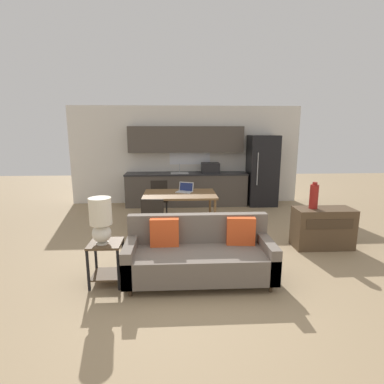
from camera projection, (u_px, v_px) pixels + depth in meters
name	position (u px, v px, depth m)	size (l,w,h in m)	color
ground_plane	(197.00, 281.00, 4.17)	(20.00, 20.00, 0.00)	#9E8460
wall_back	(186.00, 155.00, 8.41)	(6.40, 0.07, 2.70)	silver
kitchen_counter	(187.00, 175.00, 8.22)	(3.31, 0.65, 2.15)	#4C443D
refrigerator	(262.00, 171.00, 8.21)	(0.77, 0.73, 1.91)	black
dining_table	(180.00, 196.00, 6.22)	(1.49, 0.98, 0.76)	brown
couch	(199.00, 255.00, 4.17)	(2.00, 0.80, 0.87)	#3D2D1E
side_table	(106.00, 256.00, 4.03)	(0.43, 0.43, 0.59)	brown
table_lamp	(101.00, 219.00, 3.88)	(0.29, 0.29, 0.62)	silver
credenza	(323.00, 228.00, 5.29)	(1.01, 0.46, 0.71)	brown
vase	(314.00, 196.00, 5.19)	(0.15, 0.15, 0.47)	maroon
dining_chair_far_left	(159.00, 197.00, 7.10)	(0.44, 0.44, 0.87)	black
dining_chair_near_left	(154.00, 218.00, 5.42)	(0.46, 0.46, 0.87)	black
laptop	(185.00, 190.00, 6.35)	(0.40, 0.36, 0.20)	#B7BABC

